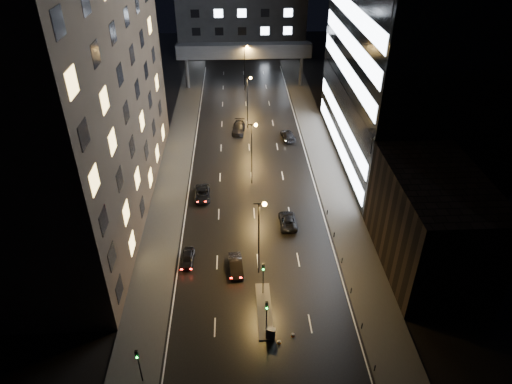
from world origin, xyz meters
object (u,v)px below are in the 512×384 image
Objects in this scene: car_away_d at (239,128)px; utility_cabinet at (271,333)px; car_away_a at (188,258)px; car_away_c at (202,194)px; car_toward_b at (288,135)px; car_toward_a at (288,221)px; car_away_b at (236,265)px.

utility_cabinet is at bearing -81.12° from car_away_d.
car_away_a is 14.06m from car_away_c.
car_away_a is at bearing 57.43° from car_toward_b.
car_away_d is 29.88m from car_toward_a.
car_away_b is 0.91× the size of car_toward_a.
car_away_a is at bearing 158.90° from car_away_b.
car_away_d is 1.11× the size of car_toward_b.
car_away_c reaches higher than car_toward_a.
car_away_b is (5.86, -1.71, 0.08)m from car_away_a.
car_away_d is at bearing 83.78° from car_away_b.
utility_cabinet reaches higher than car_away_c.
car_toward_b is (8.98, -3.51, -0.08)m from car_away_d.
car_toward_a is at bearing 30.59° from car_away_a.
car_toward_a is at bearing 96.10° from utility_cabinet.
car_away_c is 0.89× the size of car_away_d.
car_away_b is 3.32× the size of utility_cabinet.
car_away_a is at bearing -94.71° from car_away_d.
car_away_b is at bearing -75.95° from car_away_c.
car_away_b is 16.45m from car_away_c.
car_away_b is 10.80m from utility_cabinet.
car_away_a is 36.25m from car_toward_b.
car_away_a is 14.72m from car_toward_a.
car_toward_b is 45.07m from utility_cabinet.
car_toward_a is at bearing -72.10° from car_away_d.
car_toward_b reaches higher than car_toward_a.
car_away_b is 0.88× the size of car_away_c.
utility_cabinet is at bearing -75.37° from car_away_c.
car_toward_a is 0.96× the size of car_toward_b.
car_toward_b is 3.83× the size of utility_cabinet.
car_away_d is at bearing 72.62° from car_away_c.
car_away_d reaches higher than car_toward_b.
car_away_d reaches higher than car_toward_a.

